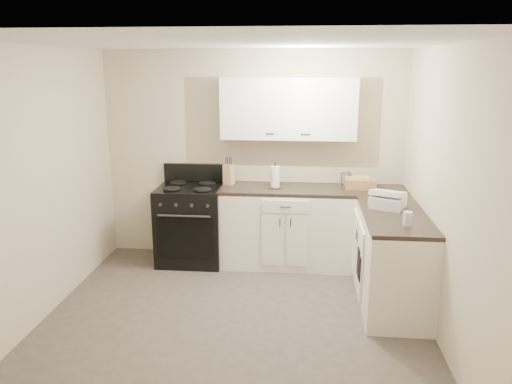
# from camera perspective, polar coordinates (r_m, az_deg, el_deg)

# --- Properties ---
(floor) EXTENTS (3.60, 3.60, 0.00)m
(floor) POSITION_cam_1_polar(r_m,az_deg,el_deg) (4.78, -2.58, -14.81)
(floor) COLOR #473F38
(floor) RESTS_ON ground
(ceiling) EXTENTS (3.60, 3.60, 0.00)m
(ceiling) POSITION_cam_1_polar(r_m,az_deg,el_deg) (4.18, -2.99, 16.67)
(ceiling) COLOR white
(ceiling) RESTS_ON wall_back
(wall_back) EXTENTS (3.60, 0.00, 3.60)m
(wall_back) POSITION_cam_1_polar(r_m,az_deg,el_deg) (6.06, -0.34, 4.11)
(wall_back) COLOR beige
(wall_back) RESTS_ON ground
(wall_right) EXTENTS (0.00, 3.60, 3.60)m
(wall_right) POSITION_cam_1_polar(r_m,az_deg,el_deg) (4.43, 20.92, -0.72)
(wall_right) COLOR beige
(wall_right) RESTS_ON ground
(wall_left) EXTENTS (0.00, 3.60, 3.60)m
(wall_left) POSITION_cam_1_polar(r_m,az_deg,el_deg) (4.90, -24.08, 0.36)
(wall_left) COLOR beige
(wall_left) RESTS_ON ground
(wall_front) EXTENTS (3.60, 0.00, 3.60)m
(wall_front) POSITION_cam_1_polar(r_m,az_deg,el_deg) (2.64, -8.43, -10.03)
(wall_front) COLOR beige
(wall_front) RESTS_ON ground
(base_cabinets_back) EXTENTS (1.55, 0.60, 0.90)m
(base_cabinets_back) POSITION_cam_1_polar(r_m,az_deg,el_deg) (5.94, 3.47, -4.10)
(base_cabinets_back) COLOR white
(base_cabinets_back) RESTS_ON floor
(base_cabinets_right) EXTENTS (0.60, 1.90, 0.90)m
(base_cabinets_right) POSITION_cam_1_polar(r_m,az_deg,el_deg) (5.40, 14.75, -6.51)
(base_cabinets_right) COLOR white
(base_cabinets_right) RESTS_ON floor
(countertop_back) EXTENTS (1.55, 0.60, 0.04)m
(countertop_back) POSITION_cam_1_polar(r_m,az_deg,el_deg) (5.81, 3.54, 0.30)
(countertop_back) COLOR black
(countertop_back) RESTS_ON base_cabinets_back
(countertop_right) EXTENTS (0.60, 1.90, 0.04)m
(countertop_right) POSITION_cam_1_polar(r_m,az_deg,el_deg) (5.25, 15.08, -1.71)
(countertop_right) COLOR black
(countertop_right) RESTS_ON base_cabinets_right
(upper_cabinets) EXTENTS (1.55, 0.30, 0.70)m
(upper_cabinets) POSITION_cam_1_polar(r_m,az_deg,el_deg) (5.80, 3.73, 9.51)
(upper_cabinets) COLOR white
(upper_cabinets) RESTS_ON wall_back
(stove) EXTENTS (0.77, 0.66, 0.93)m
(stove) POSITION_cam_1_polar(r_m,az_deg,el_deg) (6.06, -7.40, -3.73)
(stove) COLOR black
(stove) RESTS_ON floor
(knife_block) EXTENTS (0.14, 0.13, 0.24)m
(knife_block) POSITION_cam_1_polar(r_m,az_deg,el_deg) (5.94, -3.12, 2.03)
(knife_block) COLOR tan
(knife_block) RESTS_ON countertop_back
(paper_towel) EXTENTS (0.12, 0.12, 0.25)m
(paper_towel) POSITION_cam_1_polar(r_m,az_deg,el_deg) (5.77, 2.20, 1.73)
(paper_towel) COLOR white
(paper_towel) RESTS_ON countertop_back
(picture_frame) EXTENTS (0.12, 0.06, 0.14)m
(picture_frame) POSITION_cam_1_polar(r_m,az_deg,el_deg) (6.06, 10.22, 1.56)
(picture_frame) COLOR black
(picture_frame) RESTS_ON countertop_back
(wicker_basket) EXTENTS (0.35, 0.24, 0.11)m
(wicker_basket) POSITION_cam_1_polar(r_m,az_deg,el_deg) (5.89, 11.83, 0.98)
(wicker_basket) COLOR #AB7A50
(wicker_basket) RESTS_ON countertop_right
(countertop_grill) EXTENTS (0.41, 0.40, 0.12)m
(countertop_grill) POSITION_cam_1_polar(r_m,az_deg,el_deg) (5.16, 14.82, -1.09)
(countertop_grill) COLOR white
(countertop_grill) RESTS_ON countertop_right
(glass_jar) EXTENTS (0.09, 0.09, 0.13)m
(glass_jar) POSITION_cam_1_polar(r_m,az_deg,el_deg) (4.63, 16.94, -2.93)
(glass_jar) COLOR silver
(glass_jar) RESTS_ON countertop_right
(oven_mitt_near) EXTENTS (0.02, 0.14, 0.25)m
(oven_mitt_near) POSITION_cam_1_polar(r_m,az_deg,el_deg) (4.97, 11.79, -8.48)
(oven_mitt_near) COLOR black
(oven_mitt_near) RESTS_ON base_cabinets_right
(oven_mitt_far) EXTENTS (0.02, 0.16, 0.28)m
(oven_mitt_far) POSITION_cam_1_polar(r_m,az_deg,el_deg) (5.05, 11.69, -7.89)
(oven_mitt_far) COLOR black
(oven_mitt_far) RESTS_ON base_cabinets_right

